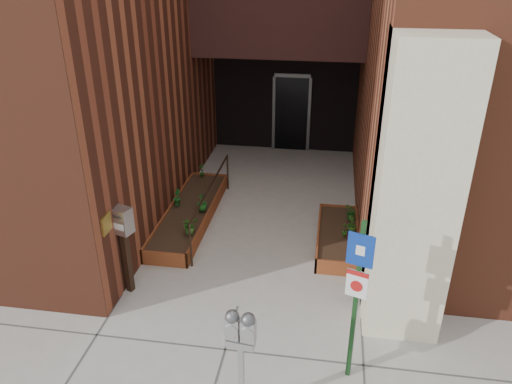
% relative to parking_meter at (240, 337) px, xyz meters
% --- Properties ---
extents(ground, '(80.00, 80.00, 0.00)m').
position_rel_parking_meter_xyz_m(ground, '(-0.44, 2.05, -1.25)').
color(ground, '#9E9991').
rests_on(ground, ground).
extents(planter_left, '(0.90, 3.60, 0.30)m').
position_rel_parking_meter_xyz_m(planter_left, '(-1.99, 4.75, -1.12)').
color(planter_left, brown).
rests_on(planter_left, ground).
extents(planter_right, '(0.80, 2.20, 0.30)m').
position_rel_parking_meter_xyz_m(planter_right, '(1.16, 4.25, -1.12)').
color(planter_right, brown).
rests_on(planter_right, ground).
extents(handrail, '(0.04, 3.34, 0.90)m').
position_rel_parking_meter_xyz_m(handrail, '(-1.49, 4.70, -0.51)').
color(handrail, black).
rests_on(handrail, ground).
extents(parking_meter, '(0.37, 0.19, 1.62)m').
position_rel_parking_meter_xyz_m(parking_meter, '(0.00, 0.00, 0.00)').
color(parking_meter, '#9A999C').
rests_on(parking_meter, ground).
extents(sign_post, '(0.32, 0.13, 2.44)m').
position_rel_parking_meter_xyz_m(sign_post, '(1.33, 0.84, 0.25)').
color(sign_post, '#153917').
rests_on(sign_post, ground).
extents(payment_dropbox, '(0.37, 0.32, 1.60)m').
position_rel_parking_meter_xyz_m(payment_dropbox, '(-2.34, 2.20, -0.10)').
color(payment_dropbox, black).
rests_on(payment_dropbox, ground).
extents(shrub_left_a, '(0.43, 0.43, 0.34)m').
position_rel_parking_meter_xyz_m(shrub_left_a, '(-1.70, 3.73, -0.78)').
color(shrub_left_a, '#2C631C').
rests_on(shrub_left_a, planter_left).
extents(shrub_left_b, '(0.24, 0.24, 0.35)m').
position_rel_parking_meter_xyz_m(shrub_left_b, '(-2.29, 4.83, -0.78)').
color(shrub_left_b, '#18571D').
rests_on(shrub_left_b, planter_left).
extents(shrub_left_c, '(0.31, 0.31, 0.39)m').
position_rel_parking_meter_xyz_m(shrub_left_c, '(-1.69, 4.66, -0.76)').
color(shrub_left_c, '#195A1B').
rests_on(shrub_left_c, planter_left).
extents(shrub_left_d, '(0.23, 0.23, 0.33)m').
position_rel_parking_meter_xyz_m(shrub_left_d, '(-2.13, 6.35, -0.79)').
color(shrub_left_d, '#1A4F16').
rests_on(shrub_left_d, planter_left).
extents(shrub_right_a, '(0.22, 0.22, 0.34)m').
position_rel_parking_meter_xyz_m(shrub_right_a, '(1.41, 4.24, -0.78)').
color(shrub_right_a, '#255017').
rests_on(shrub_right_a, planter_right).
extents(shrub_right_b, '(0.21, 0.21, 0.30)m').
position_rel_parking_meter_xyz_m(shrub_right_b, '(1.28, 4.07, -0.80)').
color(shrub_right_b, '#29611B').
rests_on(shrub_right_b, planter_right).
extents(shrub_right_c, '(0.37, 0.37, 0.30)m').
position_rel_parking_meter_xyz_m(shrub_right_c, '(1.41, 4.74, -0.80)').
color(shrub_right_c, '#1D5518').
rests_on(shrub_right_c, planter_right).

